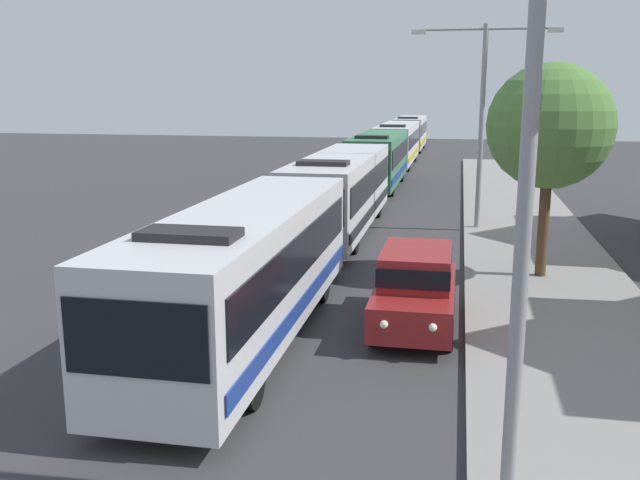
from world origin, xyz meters
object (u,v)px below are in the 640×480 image
(bus_lead, at_px, (248,267))
(bus_middle, at_px, (378,158))
(bus_second_in_line, at_px, (341,190))
(bus_rear, at_px, (410,132))
(roadside_tree, at_px, (550,127))
(white_suv, at_px, (416,285))
(streetlamp_near, at_px, (529,142))
(bus_fourth_in_line, at_px, (397,143))
(streetlamp_mid, at_px, (482,105))

(bus_lead, distance_m, bus_middle, 25.70)
(bus_second_in_line, distance_m, bus_rear, 38.68)
(bus_lead, xyz_separation_m, bus_middle, (-0.00, 25.70, -0.00))
(bus_middle, relative_size, roadside_tree, 1.71)
(white_suv, bearing_deg, bus_lead, -157.26)
(roadside_tree, bearing_deg, streetlamp_near, -97.80)
(bus_lead, bearing_deg, bus_fourth_in_line, 90.00)
(bus_lead, bearing_deg, bus_middle, 90.00)
(bus_second_in_line, relative_size, white_suv, 2.69)
(streetlamp_near, bearing_deg, bus_middle, 99.64)
(bus_middle, xyz_separation_m, bus_rear, (-0.00, 25.64, -0.00))
(bus_lead, height_order, roadside_tree, roadside_tree)
(bus_fourth_in_line, xyz_separation_m, streetlamp_near, (5.40, -43.95, 3.32))
(white_suv, relative_size, streetlamp_near, 0.58)
(bus_second_in_line, xyz_separation_m, bus_fourth_in_line, (-0.00, 25.22, -0.00))
(bus_fourth_in_line, bearing_deg, streetlamp_near, -83.00)
(bus_middle, bearing_deg, white_suv, -81.29)
(streetlamp_near, relative_size, streetlamp_mid, 1.01)
(bus_middle, relative_size, bus_rear, 1.01)
(bus_rear, bearing_deg, bus_fourth_in_line, -90.00)
(bus_lead, relative_size, bus_middle, 1.06)
(streetlamp_near, bearing_deg, white_suv, 102.58)
(roadside_tree, bearing_deg, bus_fourth_in_line, 102.78)
(bus_rear, bearing_deg, bus_lead, -90.00)
(streetlamp_near, bearing_deg, bus_rear, 95.37)
(bus_lead, relative_size, white_suv, 2.46)
(bus_second_in_line, distance_m, streetlamp_near, 19.77)
(bus_rear, bearing_deg, streetlamp_mid, -81.81)
(bus_middle, distance_m, roadside_tree, 20.68)
(bus_lead, height_order, bus_middle, same)
(streetlamp_mid, bearing_deg, bus_fourth_in_line, 102.65)
(bus_second_in_line, height_order, bus_middle, same)
(bus_rear, bearing_deg, bus_middle, -90.00)
(streetlamp_near, xyz_separation_m, streetlamp_mid, (0.00, 19.89, -0.00))
(bus_rear, xyz_separation_m, white_suv, (3.70, -49.79, -0.66))
(white_suv, xyz_separation_m, streetlamp_near, (1.70, -7.62, 3.98))
(bus_middle, bearing_deg, streetlamp_mid, -65.55)
(bus_fourth_in_line, distance_m, streetlamp_near, 44.40)
(white_suv, bearing_deg, streetlamp_mid, 82.11)
(bus_fourth_in_line, relative_size, roadside_tree, 1.97)
(bus_fourth_in_line, distance_m, bus_rear, 13.46)
(streetlamp_mid, xyz_separation_m, roadside_tree, (1.72, -7.33, -0.44))
(bus_middle, distance_m, streetlamp_near, 32.39)
(bus_lead, bearing_deg, roadside_tree, 42.38)
(bus_fourth_in_line, height_order, streetlamp_near, streetlamp_near)
(bus_lead, distance_m, roadside_tree, 10.06)
(streetlamp_near, bearing_deg, bus_fourth_in_line, 97.00)
(bus_lead, xyz_separation_m, bus_fourth_in_line, (0.00, 37.88, 0.00))
(bus_lead, distance_m, streetlamp_near, 8.78)
(streetlamp_mid, distance_m, roadside_tree, 7.54)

